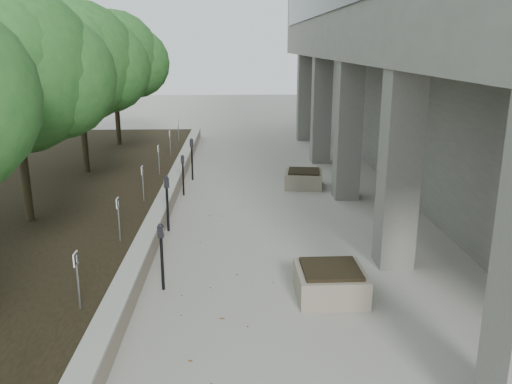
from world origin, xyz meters
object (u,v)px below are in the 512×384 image
object	(u,v)px
crabapple_tree_4	(80,88)
parking_meter_4	(183,175)
crabapple_tree_3	(17,105)
crabapple_tree_5	(115,78)
planter_front	(330,282)
parking_meter_2	(162,257)
parking_meter_3	(167,204)
parking_meter_5	(192,159)
planter_back	(304,179)

from	to	relation	value
crabapple_tree_4	parking_meter_4	bearing A→B (deg)	-25.50
crabapple_tree_3	crabapple_tree_5	xyz separation A→B (m)	(0.00, 10.00, 0.00)
parking_meter_4	planter_front	size ratio (longest dim) A/B	1.03
crabapple_tree_3	parking_meter_2	bearing A→B (deg)	-40.56
crabapple_tree_4	parking_meter_3	world-z (taller)	crabapple_tree_4
crabapple_tree_3	crabapple_tree_4	world-z (taller)	same
crabapple_tree_5	parking_meter_2	distance (m)	13.74
parking_meter_2	parking_meter_5	bearing A→B (deg)	92.43
parking_meter_2	planter_back	size ratio (longest dim) A/B	1.12
planter_front	planter_back	distance (m)	7.73
crabapple_tree_5	planter_front	world-z (taller)	crabapple_tree_5
parking_meter_2	parking_meter_5	world-z (taller)	parking_meter_5
crabapple_tree_4	planter_back	world-z (taller)	crabapple_tree_4
parking_meter_2	parking_meter_4	size ratio (longest dim) A/B	1.04
parking_meter_3	planter_back	bearing A→B (deg)	27.64
parking_meter_2	parking_meter_3	world-z (taller)	parking_meter_3
parking_meter_4	planter_back	xyz separation A→B (m)	(3.78, 0.87, -0.36)
crabapple_tree_5	planter_back	bearing A→B (deg)	-38.81
crabapple_tree_3	parking_meter_5	size ratio (longest dim) A/B	3.80
planter_front	parking_meter_5	bearing A→B (deg)	110.05
crabapple_tree_4	parking_meter_2	xyz separation A→B (m)	(3.55, -8.04, -2.46)
crabapple_tree_3	crabapple_tree_5	size ratio (longest dim) A/B	1.00
crabapple_tree_4	planter_back	xyz separation A→B (m)	(7.11, -0.72, -2.85)
parking_meter_2	planter_front	bearing A→B (deg)	-5.54
planter_back	crabapple_tree_5	bearing A→B (deg)	141.19
parking_meter_5	planter_back	distance (m)	3.83
parking_meter_4	planter_back	size ratio (longest dim) A/B	1.07
crabapple_tree_5	parking_meter_5	distance (m)	6.28
crabapple_tree_3	parking_meter_4	xyz separation A→B (m)	(3.32, 3.42, -2.49)
parking_meter_3	parking_meter_5	size ratio (longest dim) A/B	0.98
parking_meter_4	planter_front	xyz separation A→B (m)	(3.31, -6.85, -0.34)
crabapple_tree_3	parking_meter_5	xyz separation A→B (m)	(3.44, 5.32, -2.40)
crabapple_tree_5	planter_front	size ratio (longest dim) A/B	4.45
planter_back	crabapple_tree_4	bearing A→B (deg)	174.25
crabapple_tree_3	planter_front	size ratio (longest dim) A/B	4.45
parking_meter_5	crabapple_tree_4	bearing A→B (deg)	-176.13
crabapple_tree_3	parking_meter_2	size ratio (longest dim) A/B	4.14
crabapple_tree_5	parking_meter_3	bearing A→B (deg)	-71.63
parking_meter_2	planter_front	xyz separation A→B (m)	(3.08, -0.39, -0.37)
parking_meter_4	parking_meter_5	xyz separation A→B (m)	(0.12, 1.91, 0.09)
planter_front	planter_back	bearing A→B (deg)	86.51
crabapple_tree_3	planter_front	world-z (taller)	crabapple_tree_3
parking_meter_2	crabapple_tree_3	bearing A→B (deg)	141.10
parking_meter_5	planter_front	xyz separation A→B (m)	(3.19, -8.75, -0.43)
parking_meter_2	parking_meter_5	xyz separation A→B (m)	(-0.11, 8.36, 0.06)
crabapple_tree_3	parking_meter_3	bearing A→B (deg)	3.73
crabapple_tree_4	parking_meter_5	xyz separation A→B (m)	(3.44, 0.32, -2.40)
parking_meter_2	planter_back	xyz separation A→B (m)	(3.55, 7.33, -0.38)
crabapple_tree_5	crabapple_tree_3	bearing A→B (deg)	-90.00
crabapple_tree_3	parking_meter_2	xyz separation A→B (m)	(3.55, -3.04, -2.46)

